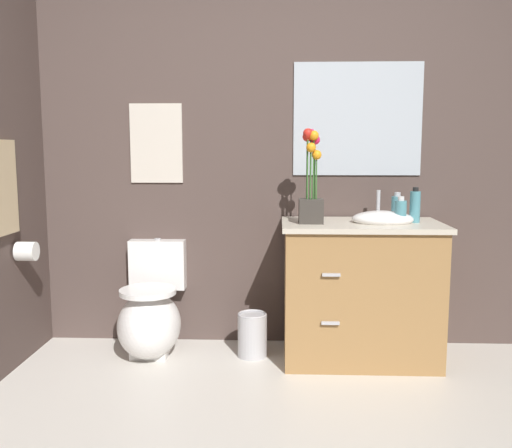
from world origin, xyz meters
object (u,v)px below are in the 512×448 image
at_px(trash_bin, 252,335).
at_px(flower_vase, 311,189).
at_px(vanity_cabinet, 361,290).
at_px(wall_mirror, 357,119).
at_px(hanging_towel, 3,188).
at_px(lotion_bottle, 397,208).
at_px(toilet_paper_roll, 27,251).
at_px(soap_bottle, 415,206).
at_px(toilet, 151,316).
at_px(hand_wash_bottle, 401,212).
at_px(wall_poster, 156,143).

bearing_deg(trash_bin, flower_vase, -8.54).
bearing_deg(vanity_cabinet, wall_mirror, 90.54).
bearing_deg(hanging_towel, trash_bin, 13.03).
height_order(lotion_bottle, trash_bin, lotion_bottle).
bearing_deg(toilet_paper_roll, vanity_cabinet, 4.99).
relative_size(soap_bottle, hanging_towel, 0.40).
height_order(hanging_towel, toilet_paper_roll, hanging_towel).
xyz_separation_m(toilet, wall_mirror, (1.28, 0.27, 1.21)).
height_order(flower_vase, wall_mirror, wall_mirror).
xyz_separation_m(vanity_cabinet, flower_vase, (-0.31, -0.04, 0.61)).
distance_m(hand_wash_bottle, wall_poster, 1.58).
distance_m(toilet, hanging_towel, 1.13).
height_order(flower_vase, trash_bin, flower_vase).
bearing_deg(lotion_bottle, toilet_paper_roll, -172.92).
distance_m(vanity_cabinet, hanging_towel, 2.12).
xyz_separation_m(flower_vase, lotion_bottle, (0.53, 0.14, -0.12)).
bearing_deg(hand_wash_bottle, toilet, 177.15).
bearing_deg(flower_vase, lotion_bottle, 14.49).
distance_m(lotion_bottle, hanging_towel, 2.26).
bearing_deg(hanging_towel, toilet, 24.14).
xyz_separation_m(wall_mirror, toilet_paper_roll, (-1.94, -0.46, -0.77)).
height_order(soap_bottle, toilet_paper_roll, soap_bottle).
bearing_deg(hand_wash_bottle, wall_poster, 167.07).
distance_m(vanity_cabinet, soap_bottle, 0.59).
bearing_deg(trash_bin, lotion_bottle, 5.51).
distance_m(lotion_bottle, wall_mirror, 0.61).
bearing_deg(vanity_cabinet, soap_bottle, 3.02).
bearing_deg(vanity_cabinet, hanging_towel, -171.54).
bearing_deg(soap_bottle, trash_bin, -179.93).
distance_m(wall_mirror, toilet_paper_roll, 2.14).
relative_size(lotion_bottle, hanging_towel, 0.33).
bearing_deg(lotion_bottle, wall_poster, 172.59).
distance_m(lotion_bottle, wall_poster, 1.56).
height_order(flower_vase, hand_wash_bottle, flower_vase).
bearing_deg(hanging_towel, vanity_cabinet, 8.46).
xyz_separation_m(soap_bottle, lotion_bottle, (-0.09, 0.08, -0.02)).
relative_size(hand_wash_bottle, trash_bin, 0.58).
height_order(vanity_cabinet, hanging_towel, hanging_towel).
relative_size(trash_bin, hanging_towel, 0.52).
height_order(vanity_cabinet, soap_bottle, soap_bottle).
bearing_deg(wall_poster, toilet_paper_roll, -145.22).
bearing_deg(lotion_bottle, soap_bottle, -43.44).
relative_size(toilet, hand_wash_bottle, 4.37).
bearing_deg(wall_poster, lotion_bottle, -7.41).
relative_size(vanity_cabinet, lotion_bottle, 5.95).
bearing_deg(soap_bottle, toilet, 179.63).
bearing_deg(trash_bin, hanging_towel, -166.97).
bearing_deg(soap_bottle, lotion_bottle, 136.56).
bearing_deg(toilet_paper_roll, wall_mirror, 13.43).
bearing_deg(flower_vase, toilet, 176.28).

